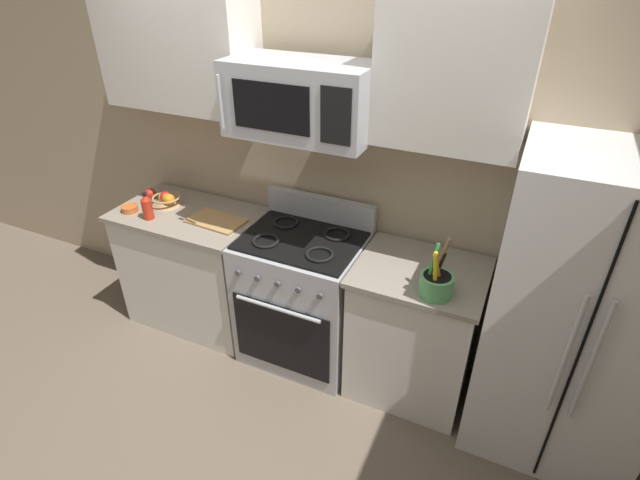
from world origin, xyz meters
TOP-DOWN VIEW (x-y plane):
  - ground_plane at (0.00, 0.00)m, footprint 16.00×16.00m
  - wall_back at (0.00, 1.00)m, footprint 8.00×0.10m
  - counter_left at (-0.89, 0.62)m, footprint 1.00×0.62m
  - range_oven at (-0.00, 0.62)m, footprint 0.76×0.66m
  - counter_right at (0.76, 0.62)m, footprint 0.74×0.62m
  - refrigerator at (1.57, 0.61)m, footprint 0.84×0.73m
  - microwave at (0.00, 0.65)m, footprint 0.80×0.44m
  - upper_cabinets_left at (-0.89, 0.78)m, footprint 0.99×0.34m
  - upper_cabinets_right at (0.76, 0.78)m, footprint 0.73×0.34m
  - utensil_crock at (0.88, 0.43)m, footprint 0.18×0.18m
  - fruit_basket at (-1.08, 0.65)m, footprint 0.20×0.20m
  - apple_loose at (-1.26, 0.69)m, footprint 0.08×0.08m
  - cutting_board at (-0.63, 0.60)m, footprint 0.39×0.25m
  - bottle_hot_sauce at (-1.06, 0.45)m, footprint 0.07×0.07m
  - prep_bowl at (-1.26, 0.47)m, footprint 0.11×0.11m

SIDE VIEW (x-z plane):
  - ground_plane at x=0.00m, z-range 0.00..0.00m
  - counter_left at x=-0.89m, z-range 0.00..0.91m
  - counter_right at x=0.76m, z-range 0.00..0.91m
  - range_oven at x=0.00m, z-range -0.07..1.02m
  - refrigerator at x=1.57m, z-range 0.00..1.73m
  - cutting_board at x=-0.63m, z-range 0.91..0.93m
  - prep_bowl at x=-1.26m, z-range 0.91..0.95m
  - apple_loose at x=-1.26m, z-range 0.91..0.99m
  - fruit_basket at x=-1.08m, z-range 0.91..1.01m
  - utensil_crock at x=0.88m, z-range 0.82..1.15m
  - bottle_hot_sauce at x=-1.06m, z-range 0.90..1.09m
  - wall_back at x=0.00m, z-range 0.00..2.60m
  - microwave at x=0.00m, z-range 1.58..1.98m
  - upper_cabinets_left at x=-0.89m, z-range 1.60..2.31m
  - upper_cabinets_right at x=0.76m, z-range 1.60..2.31m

